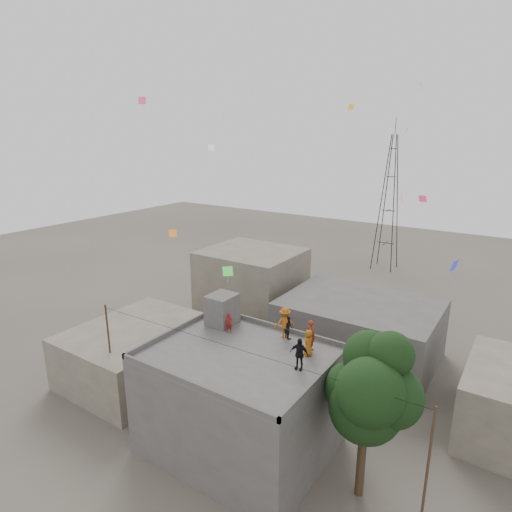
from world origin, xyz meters
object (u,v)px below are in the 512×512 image
(stair_head_box, at_px, (222,310))
(transmission_tower, at_px, (389,203))
(person_red_adult, at_px, (311,335))
(person_dark_adult, at_px, (299,354))
(tree, at_px, (371,391))

(stair_head_box, xyz_separation_m, transmission_tower, (-0.80, 37.40, 1.97))
(stair_head_box, relative_size, person_red_adult, 1.13)
(stair_head_box, xyz_separation_m, person_dark_adult, (6.74, -2.16, -0.13))
(person_dark_adult, bearing_deg, stair_head_box, 155.83)
(stair_head_box, bearing_deg, person_dark_adult, -17.76)
(person_red_adult, bearing_deg, stair_head_box, 28.14)
(stair_head_box, relative_size, tree, 0.22)
(transmission_tower, bearing_deg, person_red_adult, -79.26)
(tree, bearing_deg, person_dark_adult, -177.71)
(transmission_tower, relative_size, person_dark_adult, 11.45)
(stair_head_box, relative_size, transmission_tower, 0.10)
(person_red_adult, bearing_deg, person_dark_adult, 128.35)
(tree, height_order, transmission_tower, transmission_tower)
(person_red_adult, xyz_separation_m, person_dark_adult, (0.47, -2.30, -0.01))
(tree, height_order, person_dark_adult, tree)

